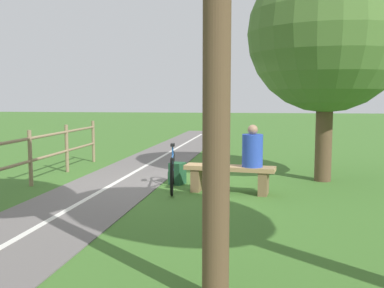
# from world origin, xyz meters

# --- Properties ---
(ground_plane) EXTENTS (80.00, 80.00, 0.00)m
(ground_plane) POSITION_xyz_m (0.00, 0.00, 0.00)
(ground_plane) COLOR #3D6B28
(bench) EXTENTS (1.71, 0.65, 0.51)m
(bench) POSITION_xyz_m (-1.26, 0.53, 0.35)
(bench) COLOR #A88456
(bench) RESTS_ON ground_plane
(person_seated) EXTENTS (0.43, 0.43, 0.77)m
(person_seated) POSITION_xyz_m (-1.68, 0.59, 0.83)
(person_seated) COLOR #2847B7
(person_seated) RESTS_ON bench
(bicycle) EXTENTS (0.30, 1.70, 0.87)m
(bicycle) POSITION_xyz_m (-0.17, 0.40, 0.37)
(bicycle) COLOR black
(bicycle) RESTS_ON ground_plane
(backpack) EXTENTS (0.37, 0.37, 0.44)m
(backpack) POSITION_xyz_m (-0.17, -0.14, 0.22)
(backpack) COLOR #1E4C2D
(backpack) RESTS_ON ground_plane
(fence_roadside) EXTENTS (0.26, 8.48, 1.12)m
(fence_roadside) POSITION_xyz_m (2.71, 1.28, 0.66)
(fence_roadside) COLOR #847051
(fence_roadside) RESTS_ON ground_plane
(tree_near_bench) EXTENTS (3.25, 3.25, 4.70)m
(tree_near_bench) POSITION_xyz_m (-3.17, -0.90, 3.06)
(tree_near_bench) COLOR brown
(tree_near_bench) RESTS_ON ground_plane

